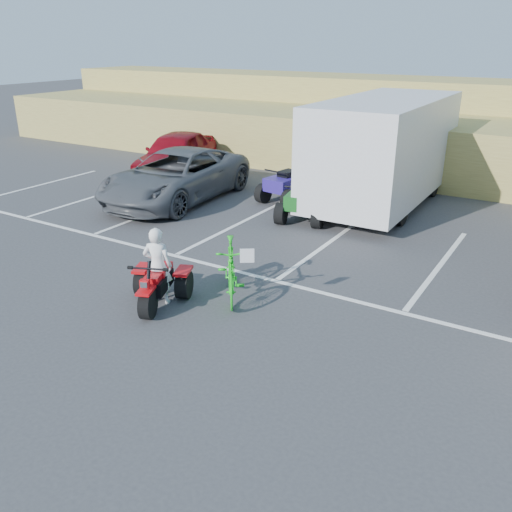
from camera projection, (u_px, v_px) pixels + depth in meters
The scene contains 11 objects.
ground at pixel (207, 331), 9.34m from camera, with size 100.00×100.00×0.00m, color #38383B.
parking_stripes at pixel (346, 263), 12.13m from camera, with size 28.00×5.16×0.01m.
grass_embankment at pixel (442, 128), 21.04m from camera, with size 40.00×8.50×3.10m.
red_trike_atv at pixel (158, 305), 10.23m from camera, with size 1.09×1.45×0.94m, color red, non-canonical shape.
rider at pixel (158, 266), 10.09m from camera, with size 0.55×0.36×1.50m, color white.
green_dirt_bike at pixel (231, 270), 10.38m from camera, with size 0.53×1.88×1.13m, color #14BF19.
grey_pickup at pixel (176, 176), 16.57m from camera, with size 2.53×5.49×1.53m, color #4C5055.
red_car at pixel (176, 154), 19.66m from camera, with size 1.85×4.60×1.57m, color maroon.
cargo_trailer at pixel (384, 149), 15.86m from camera, with size 2.72×6.67×3.10m.
quad_atv_blue at pixel (287, 202), 16.68m from camera, with size 1.24×1.66×1.09m, color navy, non-canonical shape.
quad_atv_green at pixel (304, 220), 15.03m from camera, with size 1.26×1.69×1.10m, color #145A1B, non-canonical shape.
Camera 1 is at (5.01, -6.52, 4.69)m, focal length 38.00 mm.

